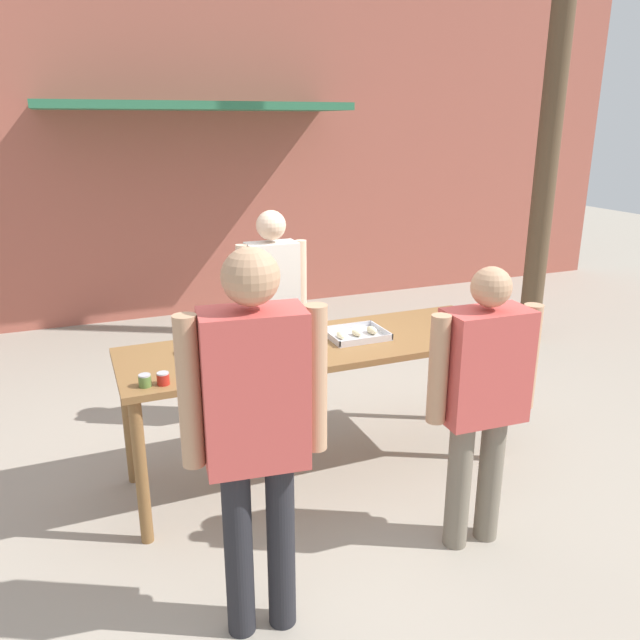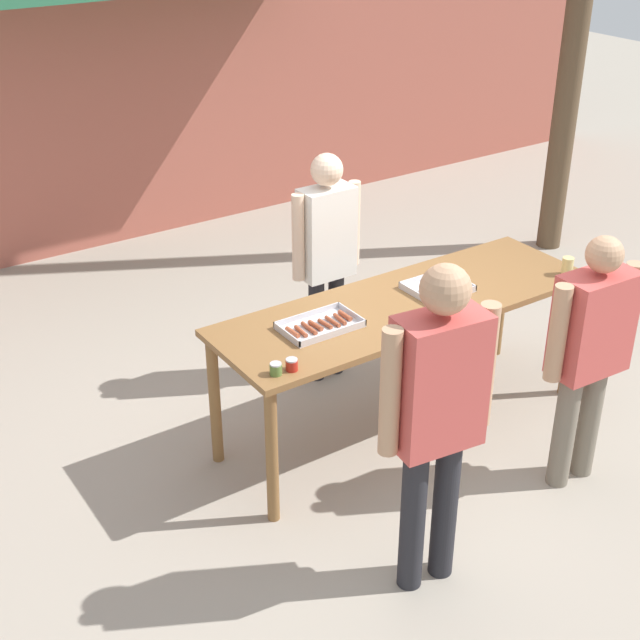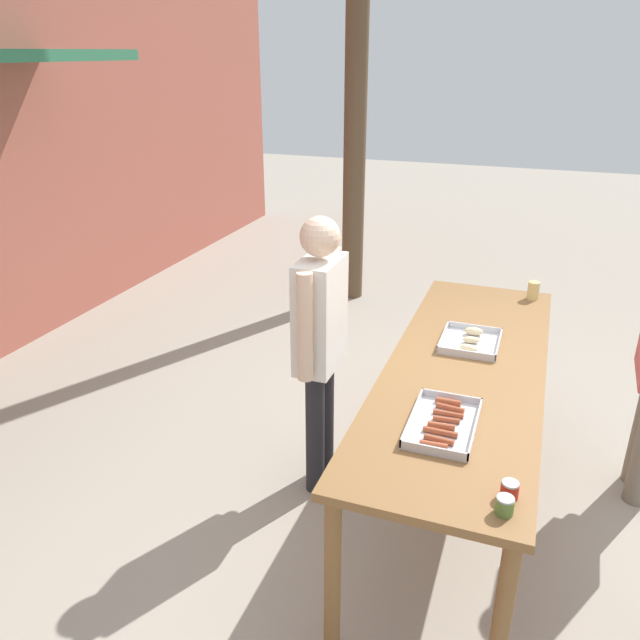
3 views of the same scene
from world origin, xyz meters
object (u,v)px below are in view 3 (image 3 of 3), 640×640
(condiment_jar_ketchup, at_px, (510,490))
(beer_cup, at_px, (533,290))
(food_tray_buns, at_px, (471,341))
(condiment_jar_mustard, at_px, (505,505))
(person_server_behind_table, at_px, (320,333))
(food_tray_sausages, at_px, (443,424))

(condiment_jar_ketchup, height_order, beer_cup, beer_cup)
(food_tray_buns, distance_m, beer_cup, 0.90)
(condiment_jar_mustard, distance_m, person_server_behind_table, 1.52)
(food_tray_sausages, xyz_separation_m, condiment_jar_mustard, (-0.48, -0.30, 0.02))
(food_tray_sausages, distance_m, condiment_jar_mustard, 0.57)
(person_server_behind_table, bearing_deg, condiment_jar_mustard, -134.43)
(person_server_behind_table, bearing_deg, beer_cup, -42.83)
(food_tray_sausages, relative_size, beer_cup, 3.91)
(condiment_jar_mustard, bearing_deg, beer_cup, 0.12)
(condiment_jar_mustard, distance_m, beer_cup, 2.22)
(food_tray_sausages, relative_size, food_tray_buns, 1.24)
(food_tray_sausages, bearing_deg, food_tray_buns, -0.06)
(condiment_jar_mustard, bearing_deg, condiment_jar_ketchup, -5.99)
(person_server_behind_table, bearing_deg, food_tray_sausages, -126.46)
(condiment_jar_ketchup, relative_size, person_server_behind_table, 0.04)
(condiment_jar_mustard, height_order, condiment_jar_ketchup, same)
(food_tray_sausages, xyz_separation_m, food_tray_buns, (0.90, -0.00, 0.00))
(condiment_jar_ketchup, bearing_deg, condiment_jar_mustard, 174.01)
(condiment_jar_mustard, xyz_separation_m, person_server_behind_table, (1.06, 1.08, 0.05))
(food_tray_sausages, height_order, beer_cup, beer_cup)
(food_tray_sausages, bearing_deg, person_server_behind_table, 53.54)
(condiment_jar_mustard, bearing_deg, person_server_behind_table, 45.57)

